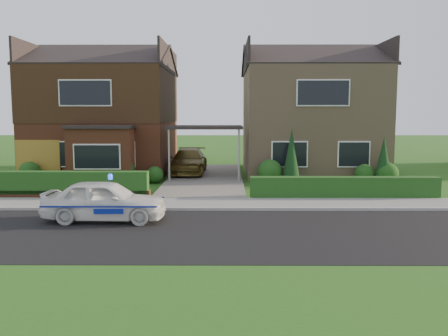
{
  "coord_description": "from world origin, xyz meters",
  "views": [
    {
      "loc": [
        1.12,
        -13.34,
        3.43
      ],
      "look_at": [
        1.01,
        3.5,
        1.47
      ],
      "focal_mm": 38.0,
      "sensor_mm": 36.0,
      "label": 1
    }
  ],
  "objects": [
    {
      "name": "conifer_a",
      "position": [
        4.2,
        9.2,
        1.3
      ],
      "size": [
        0.9,
        0.9,
        2.6
      ],
      "primitive_type": "cone",
      "color": "black",
      "rests_on": "ground"
    },
    {
      "name": "shrub_left_mid",
      "position": [
        -4.0,
        9.3,
        0.66
      ],
      "size": [
        1.32,
        1.32,
        1.32
      ],
      "primitive_type": "sphere",
      "color": "#113713",
      "rests_on": "ground"
    },
    {
      "name": "hedge_right",
      "position": [
        5.8,
        5.35,
        0.0
      ],
      "size": [
        7.5,
        0.55,
        0.8
      ],
      "primitive_type": "cube",
      "color": "#113713",
      "rests_on": "ground"
    },
    {
      "name": "shrub_left_near",
      "position": [
        -2.4,
        9.6,
        0.42
      ],
      "size": [
        0.84,
        0.84,
        0.84
      ],
      "primitive_type": "sphere",
      "color": "#113713",
      "rests_on": "ground"
    },
    {
      "name": "sidewalk",
      "position": [
        0.0,
        4.1,
        0.05
      ],
      "size": [
        60.0,
        2.0,
        0.1
      ],
      "primitive_type": "cube",
      "color": "slate",
      "rests_on": "ground"
    },
    {
      "name": "carport_link",
      "position": [
        0.0,
        10.95,
        2.66
      ],
      "size": [
        3.8,
        3.0,
        2.77
      ],
      "color": "black",
      "rests_on": "ground"
    },
    {
      "name": "grass_verge",
      "position": [
        0.0,
        -5.0,
        0.0
      ],
      "size": [
        60.0,
        4.0,
        0.01
      ],
      "primitive_type": "cube",
      "color": "#264F15",
      "rests_on": "ground"
    },
    {
      "name": "shrub_right_near",
      "position": [
        3.2,
        9.4,
        0.6
      ],
      "size": [
        1.2,
        1.2,
        1.2
      ],
      "primitive_type": "sphere",
      "color": "#113713",
      "rests_on": "ground"
    },
    {
      "name": "ground",
      "position": [
        0.0,
        0.0,
        0.0
      ],
      "size": [
        120.0,
        120.0,
        0.0
      ],
      "primitive_type": "plane",
      "color": "#264F15",
      "rests_on": "ground"
    },
    {
      "name": "hedge_left",
      "position": [
        -5.8,
        5.45,
        0.0
      ],
      "size": [
        7.5,
        0.55,
        0.9
      ],
      "primitive_type": "cube",
      "color": "#113713",
      "rests_on": "ground"
    },
    {
      "name": "garage_door",
      "position": [
        -8.25,
        9.96,
        1.05
      ],
      "size": [
        2.2,
        0.1,
        2.1
      ],
      "primitive_type": "cube",
      "color": "olive",
      "rests_on": "ground"
    },
    {
      "name": "potted_plant_a",
      "position": [
        -6.51,
        9.0,
        0.38
      ],
      "size": [
        0.4,
        0.27,
        0.76
      ],
      "primitive_type": "imported",
      "rotation": [
        0.0,
        0.0,
        -0.0
      ],
      "color": "gray",
      "rests_on": "ground"
    },
    {
      "name": "potted_plant_c",
      "position": [
        -2.5,
        6.89,
        0.35
      ],
      "size": [
        0.39,
        0.39,
        0.69
      ],
      "primitive_type": "imported",
      "rotation": [
        0.0,
        0.0,
        1.56
      ],
      "color": "gray",
      "rests_on": "ground"
    },
    {
      "name": "shrub_right_far",
      "position": [
        8.8,
        9.2,
        0.54
      ],
      "size": [
        1.08,
        1.08,
        1.08
      ],
      "primitive_type": "sphere",
      "color": "#113713",
      "rests_on": "ground"
    },
    {
      "name": "shrub_left_far",
      "position": [
        -8.5,
        9.5,
        0.54
      ],
      "size": [
        1.08,
        1.08,
        1.08
      ],
      "primitive_type": "sphere",
      "color": "#113713",
      "rests_on": "ground"
    },
    {
      "name": "kerb",
      "position": [
        0.0,
        3.05,
        0.06
      ],
      "size": [
        60.0,
        0.16,
        0.12
      ],
      "primitive_type": "cube",
      "color": "#9E9993",
      "rests_on": "ground"
    },
    {
      "name": "road",
      "position": [
        0.0,
        0.0,
        0.0
      ],
      "size": [
        60.0,
        6.0,
        0.02
      ],
      "primitive_type": "cube",
      "color": "black",
      "rests_on": "ground"
    },
    {
      "name": "shrub_right_mid",
      "position": [
        7.8,
        9.5,
        0.48
      ],
      "size": [
        0.96,
        0.96,
        0.96
      ],
      "primitive_type": "sphere",
      "color": "#113713",
      "rests_on": "ground"
    },
    {
      "name": "driveway_car",
      "position": [
        -1.0,
        12.61,
        0.78
      ],
      "size": [
        1.94,
        4.59,
        1.32
      ],
      "primitive_type": "imported",
      "rotation": [
        0.0,
        0.0,
        -0.02
      ],
      "color": "brown",
      "rests_on": "driveway"
    },
    {
      "name": "police_car",
      "position": [
        -2.75,
        1.43,
        0.66
      ],
      "size": [
        3.54,
        3.89,
        1.48
      ],
      "rotation": [
        0.0,
        0.0,
        1.54
      ],
      "color": "silver",
      "rests_on": "ground"
    },
    {
      "name": "potted_plant_b",
      "position": [
        -8.33,
        7.84,
        0.41
      ],
      "size": [
        0.57,
        0.53,
        0.82
      ],
      "primitive_type": "imported",
      "rotation": [
        0.0,
        0.0,
        0.51
      ],
      "color": "gray",
      "rests_on": "ground"
    },
    {
      "name": "dwarf_wall",
      "position": [
        -5.8,
        5.3,
        0.18
      ],
      "size": [
        7.7,
        0.25,
        0.36
      ],
      "primitive_type": "cube",
      "color": "brown",
      "rests_on": "ground"
    },
    {
      "name": "house_right",
      "position": [
        5.8,
        13.99,
        3.66
      ],
      "size": [
        7.5,
        8.06,
        7.25
      ],
      "color": "#9B805F",
      "rests_on": "ground"
    },
    {
      "name": "conifer_b",
      "position": [
        8.6,
        9.2,
        1.1
      ],
      "size": [
        0.9,
        0.9,
        2.2
      ],
      "primitive_type": "cone",
      "color": "black",
      "rests_on": "ground"
    },
    {
      "name": "house_left",
      "position": [
        -5.78,
        13.9,
        3.81
      ],
      "size": [
        7.5,
        9.53,
        7.25
      ],
      "color": "brown",
      "rests_on": "ground"
    },
    {
      "name": "driveway",
      "position": [
        0.0,
        11.0,
        0.06
      ],
      "size": [
        3.8,
        12.0,
        0.12
      ],
      "primitive_type": "cube",
      "color": "#666059",
      "rests_on": "ground"
    }
  ]
}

